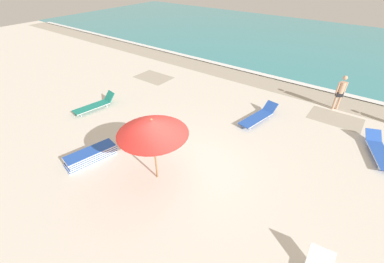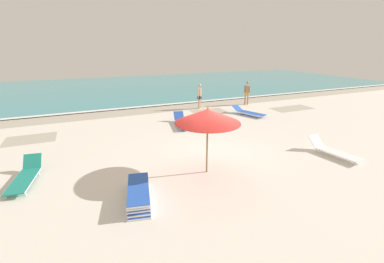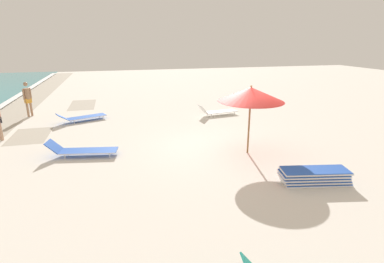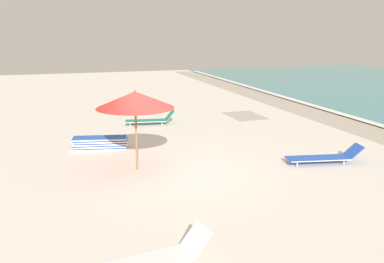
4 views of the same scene
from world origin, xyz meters
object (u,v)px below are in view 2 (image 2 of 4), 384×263
at_px(sun_lounger_under_umbrella, 182,122).
at_px(sun_lounger_near_water_left, 249,112).
at_px(beachgoer_wading_adult, 247,91).
at_px(beachgoer_shoreline_child, 200,95).
at_px(sun_lounger_near_water_right, 25,176).
at_px(lounger_stack, 139,194).
at_px(beach_umbrella, 208,116).
at_px(sun_lounger_beside_umbrella, 334,151).

height_order(sun_lounger_under_umbrella, sun_lounger_near_water_left, sun_lounger_under_umbrella).
relative_size(beachgoer_wading_adult, beachgoer_shoreline_child, 1.00).
bearing_deg(beachgoer_shoreline_child, sun_lounger_near_water_right, -0.06).
distance_m(lounger_stack, sun_lounger_under_umbrella, 7.41).
relative_size(lounger_stack, sun_lounger_near_water_right, 0.93).
bearing_deg(beach_umbrella, sun_lounger_near_water_right, 163.65).
distance_m(beach_umbrella, lounger_stack, 3.29).
bearing_deg(sun_lounger_beside_umbrella, sun_lounger_under_umbrella, 115.67).
bearing_deg(beachgoer_shoreline_child, sun_lounger_beside_umbrella, 62.85).
height_order(sun_lounger_under_umbrella, sun_lounger_beside_umbrella, sun_lounger_beside_umbrella).
distance_m(sun_lounger_under_umbrella, sun_lounger_near_water_right, 7.99).
xyz_separation_m(sun_lounger_near_water_right, beachgoer_shoreline_child, (9.60, 7.14, 0.78)).
distance_m(sun_lounger_near_water_left, beachgoer_wading_adult, 3.26).
relative_size(sun_lounger_near_water_left, beachgoer_shoreline_child, 1.32).
height_order(sun_lounger_under_umbrella, beachgoer_shoreline_child, beachgoer_shoreline_child).
distance_m(sun_lounger_near_water_right, beachgoer_wading_adult, 15.15).
relative_size(sun_lounger_under_umbrella, sun_lounger_near_water_right, 1.10).
distance_m(lounger_stack, sun_lounger_beside_umbrella, 8.01).
height_order(sun_lounger_beside_umbrella, sun_lounger_near_water_left, sun_lounger_beside_umbrella).
xyz_separation_m(sun_lounger_near_water_left, sun_lounger_near_water_right, (-11.77, -4.26, 0.01)).
height_order(beachgoer_wading_adult, beachgoer_shoreline_child, same).
relative_size(lounger_stack, sun_lounger_near_water_left, 0.86).
bearing_deg(lounger_stack, beach_umbrella, 28.70).
relative_size(sun_lounger_beside_umbrella, sun_lounger_near_water_left, 0.93).
bearing_deg(lounger_stack, beachgoer_shoreline_child, 68.08).
bearing_deg(sun_lounger_beside_umbrella, sun_lounger_near_water_right, 159.60).
bearing_deg(beachgoer_shoreline_child, sun_lounger_under_umbrella, 14.59).
distance_m(sun_lounger_under_umbrella, sun_lounger_beside_umbrella, 7.62).
relative_size(beach_umbrella, beachgoer_shoreline_child, 1.34).
bearing_deg(lounger_stack, sun_lounger_under_umbrella, 70.99).
relative_size(sun_lounger_beside_umbrella, beachgoer_wading_adult, 1.23).
bearing_deg(sun_lounger_near_water_right, beachgoer_wading_adult, 36.08).
xyz_separation_m(lounger_stack, sun_lounger_beside_umbrella, (8.01, 0.04, 0.01)).
relative_size(sun_lounger_near_water_left, beachgoer_wading_adult, 1.32).
height_order(lounger_stack, sun_lounger_near_water_left, sun_lounger_near_water_left).
xyz_separation_m(beach_umbrella, beachgoer_wading_adult, (7.64, 8.65, -1.06)).
distance_m(sun_lounger_near_water_left, sun_lounger_near_water_right, 12.52).
height_order(beach_umbrella, sun_lounger_near_water_right, beach_umbrella).
relative_size(sun_lounger_near_water_left, sun_lounger_near_water_right, 1.08).
height_order(beach_umbrella, beachgoer_shoreline_child, beach_umbrella).
xyz_separation_m(sun_lounger_beside_umbrella, beachgoer_shoreline_child, (-1.61, 9.60, 0.78)).
xyz_separation_m(sun_lounger_beside_umbrella, sun_lounger_near_water_left, (0.56, 6.72, -0.01)).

